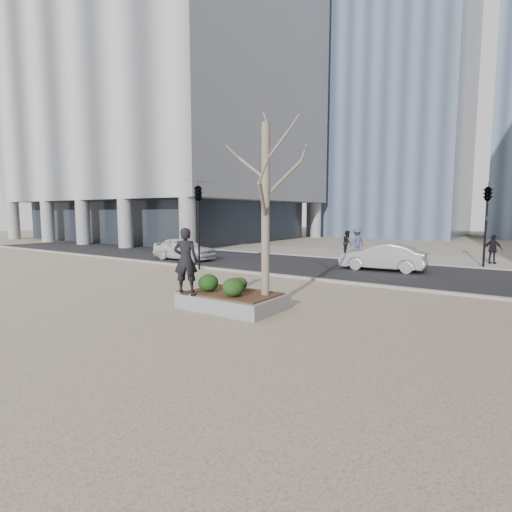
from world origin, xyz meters
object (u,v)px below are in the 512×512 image
Objects in this scene: planter at (233,301)px; police_car at (184,249)px; skateboard at (186,293)px; skateboarder at (186,260)px.

police_car reaches higher than planter.
skateboard is 1.02m from skateboarder.
police_car reaches higher than skateboard.
skateboard is 0.40× the size of skateboarder.
police_car is (-8.86, 8.91, 0.23)m from skateboard.
planter is 1.43m from skateboard.
police_car is at bearing 142.86° from skateboard.
police_car is at bearing 141.13° from planter.
skateboarder is at bearing -138.68° from police_car.
skateboarder reaches higher than skateboard.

